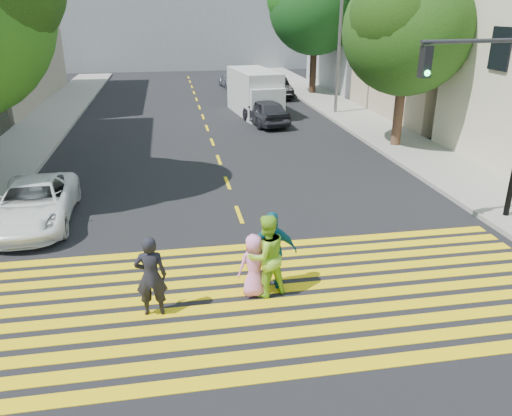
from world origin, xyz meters
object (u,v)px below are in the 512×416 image
object	(u,v)px
tree_right_near	(409,23)
traffic_signal	(499,102)
tree_right_far	(317,1)
pedestrian_extra	(273,251)
dark_car_near	(265,112)
pedestrian_woman	(266,256)
silver_car	(233,80)
pedestrian_child	(254,265)
dark_car_parked	(275,87)
white_sedan	(34,203)
white_van	(256,94)
pedestrian_man	(151,276)

from	to	relation	value
tree_right_near	traffic_signal	xyz separation A→B (m)	(-1.35, -8.54, -1.76)
tree_right_near	tree_right_far	size ratio (longest dim) A/B	0.84
tree_right_near	pedestrian_extra	xyz separation A→B (m)	(-7.96, -11.00, -4.39)
pedestrian_extra	dark_car_near	xyz separation A→B (m)	(3.05, 16.69, -0.21)
pedestrian_woman	silver_car	distance (m)	30.72
pedestrian_child	pedestrian_extra	size ratio (longest dim) A/B	0.78
pedestrian_woman	pedestrian_extra	distance (m)	0.32
tree_right_near	pedestrian_extra	world-z (taller)	tree_right_near
pedestrian_woman	pedestrian_child	xyz separation A→B (m)	(-0.26, 0.02, -0.22)
dark_car_parked	silver_car	bearing A→B (deg)	110.60
pedestrian_child	white_sedan	world-z (taller)	pedestrian_child
white_sedan	pedestrian_extra	bearing A→B (deg)	-39.97
pedestrian_woman	white_van	size ratio (longest dim) A/B	0.33
pedestrian_man	pedestrian_woman	bearing A→B (deg)	-168.62
pedestrian_child	tree_right_far	bearing A→B (deg)	-121.49
dark_car_parked	traffic_signal	xyz separation A→B (m)	(1.23, -22.69, 2.82)
tree_right_near	pedestrian_man	xyz separation A→B (m)	(-10.57, -11.61, -4.42)
pedestrian_man	dark_car_near	bearing A→B (deg)	-105.27
dark_car_near	white_van	size ratio (longest dim) A/B	0.73
silver_car	dark_car_parked	world-z (taller)	dark_car_parked
tree_right_near	pedestrian_child	world-z (taller)	tree_right_near
tree_right_far	pedestrian_extra	bearing A→B (deg)	-107.88
pedestrian_woman	dark_car_near	size ratio (longest dim) A/B	0.46
pedestrian_man	dark_car_parked	size ratio (longest dim) A/B	0.40
tree_right_near	dark_car_parked	xyz separation A→B (m)	(-2.58, 14.15, -4.58)
pedestrian_child	pedestrian_extra	distance (m)	0.55
tree_right_far	dark_car_near	xyz separation A→B (m)	(-5.33, -9.29, -5.60)
pedestrian_extra	white_sedan	size ratio (longest dim) A/B	0.40
tree_right_far	pedestrian_extra	xyz separation A→B (m)	(-8.38, -25.98, -5.39)
tree_right_near	pedestrian_extra	distance (m)	14.26
tree_right_far	silver_car	size ratio (longest dim) A/B	2.22
white_van	traffic_signal	xyz separation A→B (m)	(3.63, -16.96, 2.33)
pedestrian_man	white_van	world-z (taller)	white_van
tree_right_far	traffic_signal	bearing A→B (deg)	-94.30
pedestrian_extra	white_sedan	bearing A→B (deg)	-26.97
pedestrian_child	white_sedan	size ratio (longest dim) A/B	0.32
tree_right_near	tree_right_far	world-z (taller)	tree_right_far
dark_car_near	white_van	distance (m)	2.77
tree_right_near	pedestrian_man	size ratio (longest dim) A/B	4.49
pedestrian_man	dark_car_parked	bearing A→B (deg)	-104.39
pedestrian_extra	white_van	bearing A→B (deg)	-87.77
pedestrian_extra	silver_car	bearing A→B (deg)	-84.81
pedestrian_woman	white_sedan	xyz separation A→B (m)	(-5.86, 4.97, -0.30)
pedestrian_child	dark_car_near	size ratio (longest dim) A/B	0.35
dark_car_near	traffic_signal	xyz separation A→B (m)	(3.56, -14.23, 2.83)
dark_car_near	tree_right_near	bearing A→B (deg)	122.24
pedestrian_man	pedestrian_woman	size ratio (longest dim) A/B	0.94
pedestrian_child	white_van	xyz separation A→B (m)	(3.43, 19.65, 0.49)
pedestrian_woman	white_sedan	distance (m)	7.69
dark_car_parked	white_van	bearing A→B (deg)	-116.38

